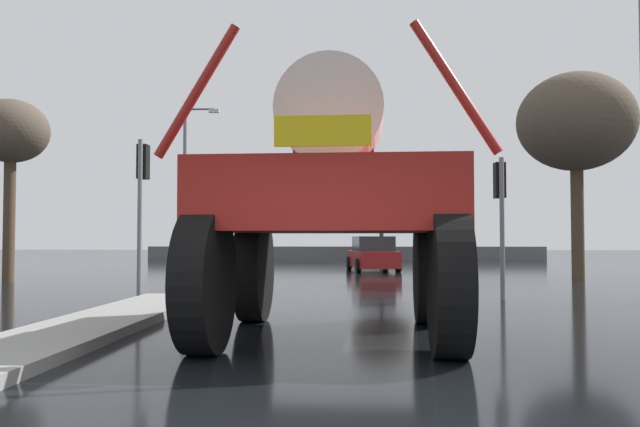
# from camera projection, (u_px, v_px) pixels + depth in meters

# --- Properties ---
(ground_plane) EXTENTS (120.00, 120.00, 0.00)m
(ground_plane) POSITION_uv_depth(u_px,v_px,m) (337.00, 279.00, 23.21)
(ground_plane) COLOR black
(median_island) EXTENTS (1.49, 9.44, 0.15)m
(median_island) POSITION_uv_depth(u_px,v_px,m) (100.00, 323.00, 10.35)
(median_island) COLOR gray
(median_island) RESTS_ON ground
(oversize_sprayer) EXTENTS (4.18, 5.12, 4.03)m
(oversize_sprayer) POSITION_uv_depth(u_px,v_px,m) (334.00, 204.00, 9.49)
(oversize_sprayer) COLOR black
(oversize_sprayer) RESTS_ON ground
(sedan_ahead) EXTENTS (2.35, 4.31, 1.52)m
(sedan_ahead) POSITION_uv_depth(u_px,v_px,m) (373.00, 255.00, 28.68)
(sedan_ahead) COLOR maroon
(sedan_ahead) RESTS_ON ground
(traffic_signal_near_left) EXTENTS (0.24, 0.54, 3.80)m
(traffic_signal_near_left) POSITION_uv_depth(u_px,v_px,m) (142.00, 182.00, 15.79)
(traffic_signal_near_left) COLOR slate
(traffic_signal_near_left) RESTS_ON ground
(traffic_signal_near_right) EXTENTS (0.24, 0.54, 3.31)m
(traffic_signal_near_right) POSITION_uv_depth(u_px,v_px,m) (500.00, 196.00, 15.36)
(traffic_signal_near_right) COLOR slate
(traffic_signal_near_right) RESTS_ON ground
(streetlight_far_left) EXTENTS (1.77, 0.24, 7.93)m
(streetlight_far_left) POSITION_uv_depth(u_px,v_px,m) (187.00, 178.00, 31.94)
(streetlight_far_left) COLOR slate
(streetlight_far_left) RESTS_ON ground
(bare_tree_left) EXTENTS (2.44, 2.44, 5.99)m
(bare_tree_left) POSITION_uv_depth(u_px,v_px,m) (11.00, 135.00, 21.37)
(bare_tree_left) COLOR #473828
(bare_tree_left) RESTS_ON ground
(bare_tree_right) EXTENTS (3.94, 3.94, 7.07)m
(bare_tree_right) POSITION_uv_depth(u_px,v_px,m) (576.00, 123.00, 22.19)
(bare_tree_right) COLOR #473828
(bare_tree_right) RESTS_ON ground
(bare_tree_far_center) EXTENTS (3.74, 3.74, 6.32)m
(bare_tree_far_center) POSITION_uv_depth(u_px,v_px,m) (381.00, 185.00, 39.77)
(bare_tree_far_center) COLOR #473828
(bare_tree_far_center) RESTS_ON ground
(roadside_barrier) EXTENTS (26.48, 0.24, 0.90)m
(roadside_barrier) POSITION_uv_depth(u_px,v_px,m) (344.00, 253.00, 43.43)
(roadside_barrier) COLOR #59595B
(roadside_barrier) RESTS_ON ground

